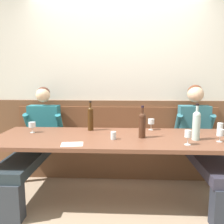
{
  "coord_description": "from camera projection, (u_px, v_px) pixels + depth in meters",
  "views": [
    {
      "loc": [
        0.09,
        -2.36,
        1.38
      ],
      "look_at": [
        -0.04,
        0.43,
        0.95
      ],
      "focal_mm": 36.93,
      "sensor_mm": 36.0,
      "label": 1
    }
  ],
  "objects": [
    {
      "name": "room_wall_back",
      "position": [
        117.0,
        75.0,
        3.41
      ],
      "size": [
        6.8,
        0.08,
        2.8
      ],
      "primitive_type": "cube",
      "color": "silver",
      "rests_on": "ground"
    },
    {
      "name": "wine_glass_right_end",
      "position": [
        220.0,
        133.0,
        2.31
      ],
      "size": [
        0.07,
        0.07,
        0.13
      ],
      "color": "silver",
      "rests_on": "dining_table"
    },
    {
      "name": "ground_plane",
      "position": [
        114.0,
        204.0,
        2.55
      ],
      "size": [
        6.8,
        6.8,
        0.02
      ],
      "primitive_type": "cube",
      "color": "tan",
      "rests_on": "ground"
    },
    {
      "name": "tasting_sheet_left_guest",
      "position": [
        72.0,
        144.0,
        2.23
      ],
      "size": [
        0.23,
        0.18,
        0.0
      ],
      "primitive_type": "cube",
      "rotation": [
        0.0,
        0.0,
        0.14
      ],
      "color": "white",
      "rests_on": "dining_table"
    },
    {
      "name": "person_left_seat",
      "position": [
        203.0,
        140.0,
        2.81
      ],
      "size": [
        0.52,
        1.35,
        1.27
      ],
      "color": "#2A2F3A",
      "rests_on": "ground"
    },
    {
      "name": "wall_bench",
      "position": [
        116.0,
        154.0,
        3.32
      ],
      "size": [
        2.93,
        0.42,
        0.94
      ],
      "color": "brown",
      "rests_on": "ground"
    },
    {
      "name": "wine_glass_center_rear",
      "position": [
        151.0,
        122.0,
        2.83
      ],
      "size": [
        0.08,
        0.08,
        0.14
      ],
      "color": "silver",
      "rests_on": "dining_table"
    },
    {
      "name": "wine_bottle_clear_water",
      "position": [
        90.0,
        118.0,
        2.79
      ],
      "size": [
        0.07,
        0.07,
        0.36
      ],
      "color": "#41250E",
      "rests_on": "dining_table"
    },
    {
      "name": "water_tumbler_left",
      "position": [
        113.0,
        135.0,
        2.41
      ],
      "size": [
        0.06,
        0.06,
        0.08
      ],
      "primitive_type": "cylinder",
      "color": "silver",
      "rests_on": "dining_table"
    },
    {
      "name": "wine_glass_near_bucket",
      "position": [
        188.0,
        135.0,
        2.21
      ],
      "size": [
        0.06,
        0.06,
        0.14
      ],
      "color": "silver",
      "rests_on": "dining_table"
    },
    {
      "name": "wine_glass_mid_left",
      "position": [
        32.0,
        125.0,
        2.69
      ],
      "size": [
        0.08,
        0.08,
        0.13
      ],
      "color": "silver",
      "rests_on": "dining_table"
    },
    {
      "name": "person_center_left_seat",
      "position": [
        34.0,
        141.0,
        2.9
      ],
      "size": [
        0.53,
        1.34,
        1.24
      ],
      "color": "#313740",
      "rests_on": "ground"
    },
    {
      "name": "wood_wainscot_panel",
      "position": [
        117.0,
        134.0,
        3.49
      ],
      "size": [
        6.8,
        0.03,
        1.03
      ],
      "primitive_type": "cube",
      "color": "brown",
      "rests_on": "ground"
    },
    {
      "name": "wine_bottle_amber_mid",
      "position": [
        142.0,
        124.0,
        2.46
      ],
      "size": [
        0.07,
        0.07,
        0.35
      ],
      "color": "#422416",
      "rests_on": "dining_table"
    },
    {
      "name": "wine_bottle_green_tall",
      "position": [
        196.0,
        125.0,
        2.37
      ],
      "size": [
        0.08,
        0.08,
        0.38
      ],
      "color": "#AFC8C0",
      "rests_on": "dining_table"
    },
    {
      "name": "dining_table",
      "position": [
        114.0,
        143.0,
        2.53
      ],
      "size": [
        2.63,
        0.88,
        0.73
      ],
      "color": "brown",
      "rests_on": "ground"
    },
    {
      "name": "wine_glass_mid_right",
      "position": [
        220.0,
        126.0,
        2.53
      ],
      "size": [
        0.06,
        0.06,
        0.15
      ],
      "color": "silver",
      "rests_on": "dining_table"
    }
  ]
}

